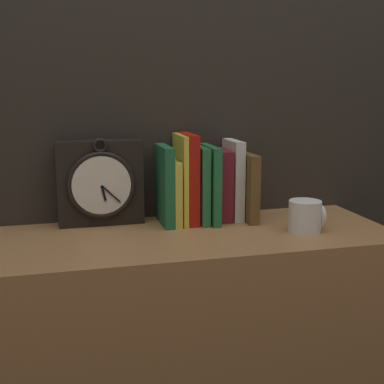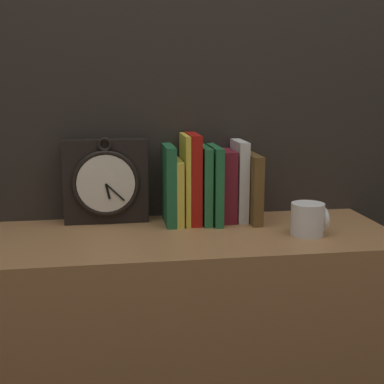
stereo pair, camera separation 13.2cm
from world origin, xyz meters
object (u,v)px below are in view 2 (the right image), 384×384
at_px(book_slot4_green, 204,184).
at_px(mug, 309,219).
at_px(book_slot0_green, 169,185).
at_px(book_slot5_green, 215,184).
at_px(book_slot6_maroon, 226,185).
at_px(book_slot7_white, 239,180).
at_px(book_slot3_red, 193,178).
at_px(book_slot8_brown, 251,187).
at_px(book_slot1_yellow, 177,191).
at_px(book_slot2_yellow, 185,179).
at_px(clock, 106,181).

bearing_deg(book_slot4_green, mug, -36.16).
bearing_deg(book_slot0_green, mug, -27.52).
bearing_deg(book_slot0_green, book_slot5_green, -2.82).
xyz_separation_m(book_slot6_maroon, book_slot7_white, (0.04, -0.00, 0.01)).
bearing_deg(book_slot3_red, book_slot8_brown, -3.89).
bearing_deg(book_slot1_yellow, book_slot8_brown, -2.21).
bearing_deg(book_slot6_maroon, book_slot1_yellow, -175.74).
relative_size(book_slot7_white, book_slot8_brown, 1.18).
distance_m(book_slot2_yellow, book_slot7_white, 0.15).
bearing_deg(book_slot1_yellow, book_slot6_maroon, 4.26).
height_order(book_slot1_yellow, book_slot8_brown, book_slot8_brown).
bearing_deg(book_slot3_red, book_slot5_green, -9.04).
height_order(book_slot3_red, book_slot7_white, book_slot3_red).
relative_size(book_slot0_green, book_slot2_yellow, 0.88).
bearing_deg(clock, book_slot0_green, -11.94).
xyz_separation_m(clock, book_slot2_yellow, (0.21, -0.03, 0.01)).
height_order(book_slot4_green, book_slot7_white, book_slot7_white).
distance_m(book_slot3_red, book_slot5_green, 0.06).
bearing_deg(book_slot8_brown, book_slot2_yellow, 176.66).
relative_size(book_slot5_green, book_slot7_white, 0.95).
relative_size(book_slot3_red, book_slot6_maroon, 1.24).
xyz_separation_m(clock, book_slot8_brown, (0.39, -0.04, -0.02)).
height_order(clock, book_slot3_red, book_slot3_red).
height_order(book_slot4_green, mug, book_slot4_green).
height_order(book_slot3_red, book_slot8_brown, book_slot3_red).
xyz_separation_m(book_slot1_yellow, mug, (0.31, -0.17, -0.05)).
xyz_separation_m(book_slot2_yellow, book_slot7_white, (0.15, 0.01, -0.01)).
relative_size(book_slot1_yellow, book_slot8_brown, 0.93).
distance_m(book_slot2_yellow, book_slot4_green, 0.05).
height_order(book_slot6_maroon, book_slot8_brown, book_slot6_maroon).
distance_m(clock, book_slot0_green, 0.17).
height_order(clock, book_slot2_yellow, book_slot2_yellow).
bearing_deg(mug, book_slot4_green, 143.84).
relative_size(clock, book_slot3_red, 0.98).
bearing_deg(book_slot8_brown, book_slot3_red, 176.11).
relative_size(book_slot1_yellow, book_slot7_white, 0.79).
bearing_deg(mug, book_slot1_yellow, 150.77).
distance_m(book_slot3_red, book_slot4_green, 0.03).
distance_m(book_slot5_green, book_slot6_maroon, 0.04).
bearing_deg(book_slot6_maroon, book_slot0_green, -176.35).
xyz_separation_m(book_slot2_yellow, book_slot5_green, (0.08, -0.01, -0.02)).
distance_m(book_slot4_green, book_slot5_green, 0.03).
height_order(book_slot0_green, book_slot4_green, book_slot0_green).
distance_m(clock, book_slot2_yellow, 0.21).
bearing_deg(book_slot4_green, book_slot6_maroon, 10.39).
bearing_deg(mug, book_slot8_brown, 122.31).
height_order(book_slot2_yellow, book_slot6_maroon, book_slot2_yellow).
relative_size(book_slot6_maroon, book_slot8_brown, 1.05).
relative_size(book_slot4_green, book_slot8_brown, 1.11).
bearing_deg(book_slot8_brown, book_slot5_green, 179.01).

